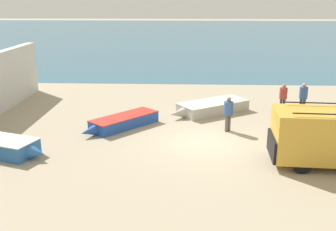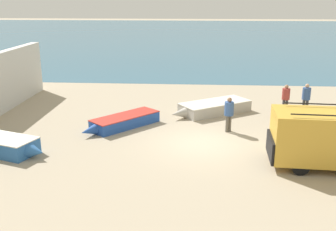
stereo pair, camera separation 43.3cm
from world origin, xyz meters
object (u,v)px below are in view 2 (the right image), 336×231
Objects in this scene: fisherman_1 at (229,111)px; fisherman_2 at (306,96)px; fishing_rowboat_2 at (4,145)px; fisherman_0 at (286,96)px; fishing_rowboat_0 at (123,122)px; fishing_rowboat_1 at (213,108)px.

fisherman_1 is 0.99× the size of fisherman_2.
fishing_rowboat_2 is 14.39m from fisherman_0.
fisherman_1 is 5.48m from fisherman_2.
fisherman_0 is at bearing 94.40° from fisherman_1.
fishing_rowboat_2 reaches higher than fishing_rowboat_0.
fishing_rowboat_2 is 2.27× the size of fisherman_1.
fisherman_1 is (0.61, -3.09, 0.69)m from fishing_rowboat_1.
fishing_rowboat_0 is 9.02m from fisherman_0.
fishing_rowboat_0 is at bearing -134.47° from fisherman_1.
fishing_rowboat_2 is at bearing -111.44° from fisherman_1.
fishing_rowboat_0 is 0.83× the size of fishing_rowboat_1.
fishing_rowboat_1 is 3.22m from fisherman_1.
fishing_rowboat_0 is 9.99m from fisherman_2.
fishing_rowboat_1 is 2.85× the size of fisherman_0.
fisherman_0 is (8.47, 3.01, 0.67)m from fishing_rowboat_0.
fishing_rowboat_2 is 2.38× the size of fisherman_0.
fishing_rowboat_0 is at bearing 113.04° from fisherman_0.
fishing_rowboat_2 reaches higher than fishing_rowboat_1.
fishing_rowboat_1 is 1.19× the size of fishing_rowboat_2.
fisherman_2 is (13.82, 6.52, 0.67)m from fishing_rowboat_2.
fisherman_0 is at bearing 149.95° from fishing_rowboat_1.
fisherman_1 is at bearing 38.53° from fishing_rowboat_2.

